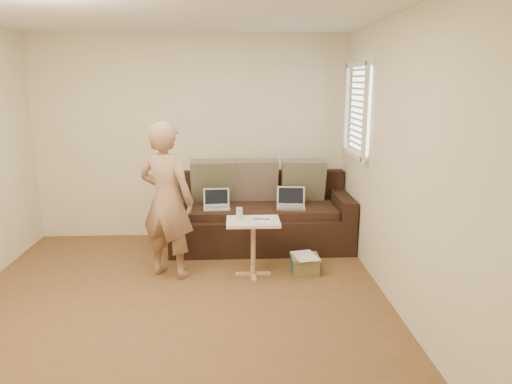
% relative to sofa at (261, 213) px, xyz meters
% --- Properties ---
extents(floor, '(4.50, 4.50, 0.00)m').
position_rel_sofa_xyz_m(floor, '(-0.88, -1.77, -0.42)').
color(floor, brown).
rests_on(floor, ground).
extents(ceiling, '(4.50, 4.50, 0.00)m').
position_rel_sofa_xyz_m(ceiling, '(-0.88, -1.77, 2.18)').
color(ceiling, white).
rests_on(ceiling, wall_back).
extents(wall_back, '(4.00, 0.00, 4.00)m').
position_rel_sofa_xyz_m(wall_back, '(-0.88, 0.48, 0.87)').
color(wall_back, beige).
rests_on(wall_back, ground).
extents(wall_front, '(4.00, 0.00, 4.00)m').
position_rel_sofa_xyz_m(wall_front, '(-0.88, -4.03, 0.87)').
color(wall_front, beige).
rests_on(wall_front, ground).
extents(wall_right, '(0.00, 4.50, 4.50)m').
position_rel_sofa_xyz_m(wall_right, '(1.12, -1.77, 0.87)').
color(wall_right, beige).
rests_on(wall_right, ground).
extents(window_blinds, '(0.12, 0.88, 1.08)m').
position_rel_sofa_xyz_m(window_blinds, '(1.07, -0.27, 1.28)').
color(window_blinds, white).
rests_on(window_blinds, wall_right).
extents(sofa, '(2.20, 0.95, 0.85)m').
position_rel_sofa_xyz_m(sofa, '(0.00, 0.00, 0.00)').
color(sofa, black).
rests_on(sofa, ground).
extents(pillow_left, '(0.55, 0.29, 0.57)m').
position_rel_sofa_xyz_m(pillow_left, '(-0.60, 0.23, 0.37)').
color(pillow_left, '#605F46').
rests_on(pillow_left, sofa).
extents(pillow_mid, '(0.55, 0.27, 0.57)m').
position_rel_sofa_xyz_m(pillow_mid, '(-0.05, 0.23, 0.37)').
color(pillow_mid, brown).
rests_on(pillow_mid, sofa).
extents(pillow_right, '(0.55, 0.28, 0.57)m').
position_rel_sofa_xyz_m(pillow_right, '(0.55, 0.19, 0.37)').
color(pillow_right, '#605F46').
rests_on(pillow_right, sofa).
extents(laptop_silver, '(0.37, 0.28, 0.23)m').
position_rel_sofa_xyz_m(laptop_silver, '(0.35, -0.16, 0.10)').
color(laptop_silver, '#B7BABC').
rests_on(laptop_silver, sofa).
extents(laptop_white, '(0.33, 0.24, 0.23)m').
position_rel_sofa_xyz_m(laptop_white, '(-0.54, -0.12, 0.10)').
color(laptop_white, white).
rests_on(laptop_white, sofa).
extents(person, '(0.71, 0.61, 1.64)m').
position_rel_sofa_xyz_m(person, '(-1.03, -0.88, 0.40)').
color(person, '#9D7256').
rests_on(person, ground).
extents(side_table, '(0.55, 0.39, 0.61)m').
position_rel_sofa_xyz_m(side_table, '(-0.14, -0.92, -0.12)').
color(side_table, silver).
rests_on(side_table, ground).
extents(drinking_glass, '(0.07, 0.07, 0.12)m').
position_rel_sofa_xyz_m(drinking_glass, '(-0.28, -0.86, 0.24)').
color(drinking_glass, silver).
rests_on(drinking_glass, side_table).
extents(scissors, '(0.19, 0.12, 0.02)m').
position_rel_sofa_xyz_m(scissors, '(-0.05, -0.91, 0.19)').
color(scissors, silver).
rests_on(scissors, side_table).
extents(paper_on_table, '(0.25, 0.33, 0.00)m').
position_rel_sofa_xyz_m(paper_on_table, '(-0.04, -0.90, 0.19)').
color(paper_on_table, white).
rests_on(paper_on_table, side_table).
extents(striped_box, '(0.30, 0.30, 0.19)m').
position_rel_sofa_xyz_m(striped_box, '(0.43, -0.88, -0.33)').
color(striped_box, '#C45B1D').
rests_on(striped_box, ground).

